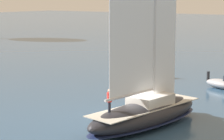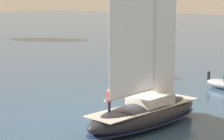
% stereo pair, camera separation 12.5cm
% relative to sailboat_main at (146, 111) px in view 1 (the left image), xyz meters
% --- Properties ---
extents(ground_plane, '(400.00, 400.00, 0.00)m').
position_rel_sailboat_main_xyz_m(ground_plane, '(-0.02, 0.00, -1.21)').
color(ground_plane, '#2D4C6B').
extents(sailboat_main, '(11.66, 4.81, 15.54)m').
position_rel_sailboat_main_xyz_m(sailboat_main, '(0.00, 0.00, 0.00)').
color(sailboat_main, '#232328').
rests_on(sailboat_main, ground).
extents(motor_tender, '(2.64, 4.34, 1.56)m').
position_rel_sailboat_main_xyz_m(motor_tender, '(16.18, 0.52, -0.70)').
color(motor_tender, '#99999E').
rests_on(motor_tender, ground).
extents(channel_buoy, '(1.19, 1.19, 2.14)m').
position_rel_sailboat_main_xyz_m(channel_buoy, '(17.76, 8.64, -0.36)').
color(channel_buoy, red).
rests_on(channel_buoy, ground).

